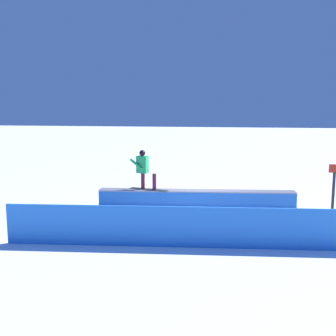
# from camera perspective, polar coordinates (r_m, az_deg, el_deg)

# --- Properties ---
(ground_plane) EXTENTS (120.00, 120.00, 0.00)m
(ground_plane) POSITION_cam_1_polar(r_m,az_deg,el_deg) (15.05, 3.93, -5.92)
(ground_plane) COLOR white
(grind_box) EXTENTS (7.10, 1.18, 0.76)m
(grind_box) POSITION_cam_1_polar(r_m,az_deg,el_deg) (14.97, 3.94, -4.65)
(grind_box) COLOR blue
(grind_box) RESTS_ON ground_plane
(snowboarder) EXTENTS (1.50, 0.65, 1.44)m
(snowboarder) POSITION_cam_1_polar(r_m,az_deg,el_deg) (14.92, -3.36, -0.03)
(snowboarder) COLOR #21292B
(snowboarder) RESTS_ON grind_box
(safety_fence) EXTENTS (9.64, 0.98, 1.12)m
(safety_fence) POSITION_cam_1_polar(r_m,az_deg,el_deg) (11.10, 2.04, -8.20)
(safety_fence) COLOR blue
(safety_fence) RESTS_ON ground_plane
(trail_marker) EXTENTS (0.40, 0.10, 1.74)m
(trail_marker) POSITION_cam_1_polar(r_m,az_deg,el_deg) (15.70, 22.04, -2.43)
(trail_marker) COLOR #262628
(trail_marker) RESTS_ON ground_plane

